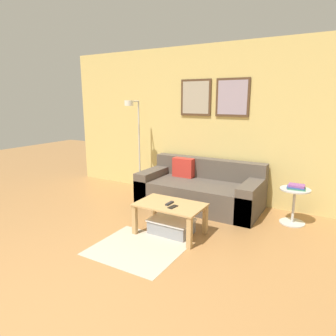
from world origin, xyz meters
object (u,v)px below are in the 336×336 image
(storage_bin, at_px, (171,226))
(floor_lamp, at_px, (135,135))
(remote_control, at_px, (170,203))
(cell_phone, at_px, (173,207))
(book_stack, at_px, (296,187))
(couch, at_px, (200,190))
(side_table, at_px, (294,203))
(coffee_table, at_px, (170,210))

(storage_bin, bearing_deg, floor_lamp, 140.21)
(remote_control, distance_m, cell_phone, 0.12)
(book_stack, distance_m, cell_phone, 1.74)
(couch, distance_m, side_table, 1.41)
(couch, distance_m, floor_lamp, 1.53)
(floor_lamp, distance_m, book_stack, 2.78)
(couch, relative_size, floor_lamp, 1.15)
(coffee_table, relative_size, floor_lamp, 0.51)
(floor_lamp, bearing_deg, book_stack, -1.39)
(side_table, xyz_separation_m, cell_phone, (-1.22, -1.22, 0.10))
(storage_bin, xyz_separation_m, side_table, (1.30, 1.11, 0.21))
(storage_bin, distance_m, remote_control, 0.32)
(storage_bin, bearing_deg, couch, 95.59)
(couch, height_order, coffee_table, couch)
(side_table, height_order, cell_phone, side_table)
(couch, xyz_separation_m, side_table, (1.41, -0.02, 0.04))
(floor_lamp, height_order, book_stack, floor_lamp)
(coffee_table, bearing_deg, floor_lamp, 139.50)
(floor_lamp, height_order, cell_phone, floor_lamp)
(floor_lamp, bearing_deg, storage_bin, -39.79)
(book_stack, relative_size, remote_control, 1.64)
(cell_phone, bearing_deg, side_table, 52.81)
(storage_bin, xyz_separation_m, remote_control, (-0.01, -0.03, 0.32))
(floor_lamp, distance_m, side_table, 2.82)
(coffee_table, bearing_deg, remote_control, -111.73)
(coffee_table, height_order, remote_control, remote_control)
(coffee_table, bearing_deg, side_table, 41.15)
(couch, distance_m, coffee_table, 1.16)
(floor_lamp, xyz_separation_m, book_stack, (2.73, -0.07, -0.53))
(couch, distance_m, book_stack, 1.45)
(storage_bin, xyz_separation_m, book_stack, (1.31, 1.11, 0.43))
(book_stack, bearing_deg, couch, 179.33)
(book_stack, height_order, remote_control, book_stack)
(coffee_table, xyz_separation_m, side_table, (1.31, 1.14, -0.02))
(side_table, bearing_deg, book_stack, 0.46)
(cell_phone, bearing_deg, floor_lamp, 147.05)
(couch, height_order, floor_lamp, floor_lamp)
(book_stack, bearing_deg, cell_phone, -135.17)
(coffee_table, relative_size, book_stack, 3.44)
(floor_lamp, distance_m, cell_phone, 2.08)
(side_table, height_order, book_stack, book_stack)
(remote_control, bearing_deg, book_stack, 42.35)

